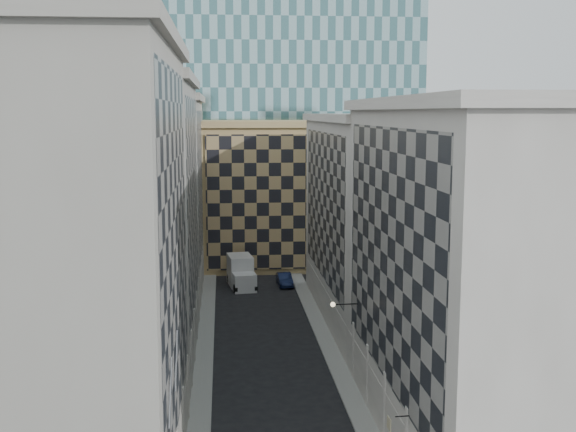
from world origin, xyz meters
TOP-DOWN VIEW (x-y plane):
  - sidewalk_west at (-5.25, 30.00)m, footprint 1.50×100.00m
  - sidewalk_east at (5.25, 30.00)m, footprint 1.50×100.00m
  - bldg_left_a at (-10.88, 11.00)m, footprint 10.80×22.80m
  - bldg_left_b at (-10.88, 33.00)m, footprint 10.80×22.80m
  - bldg_left_c at (-10.88, 55.00)m, footprint 10.80×22.80m
  - bldg_right_a at (10.88, 15.00)m, footprint 10.80×26.80m
  - bldg_right_b at (10.89, 42.00)m, footprint 10.80×28.80m
  - tan_block at (2.00, 67.90)m, footprint 16.80×14.80m
  - church_tower at (0.00, 82.00)m, footprint 7.20×7.20m
  - flagpoles_left at (-5.90, 6.00)m, footprint 0.10×6.33m
  - bracket_lamp at (4.38, 24.00)m, footprint 1.98×0.36m
  - box_truck at (-1.57, 55.37)m, footprint 3.40×6.65m
  - dark_car at (3.41, 55.32)m, footprint 1.76×4.51m
  - shop_sign at (4.97, 9.22)m, footprint 1.12×0.66m

SIDE VIEW (x-z plane):
  - sidewalk_west at x=-5.25m, z-range 0.00..0.15m
  - sidewalk_east at x=5.25m, z-range 0.00..0.15m
  - dark_car at x=3.41m, z-range 0.00..1.46m
  - box_truck at x=-1.57m, z-range -0.23..3.27m
  - shop_sign at x=4.97m, z-range 3.47..4.21m
  - bracket_lamp at x=4.38m, z-range 6.02..6.38m
  - flagpoles_left at x=-5.90m, z-range 6.83..9.17m
  - tan_block at x=2.00m, z-range 0.04..18.84m
  - bldg_right_b at x=10.89m, z-range 0.00..19.70m
  - bldg_right_a at x=10.88m, z-range -0.03..20.67m
  - bldg_left_c at x=-10.88m, z-range -0.02..21.68m
  - bldg_left_b at x=-10.88m, z-range -0.03..22.67m
  - bldg_left_a at x=-10.88m, z-range -0.03..23.67m
  - church_tower at x=0.00m, z-range 1.20..52.70m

